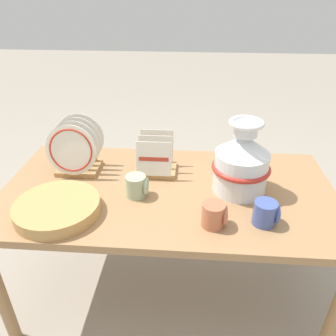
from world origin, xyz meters
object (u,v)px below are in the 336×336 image
Objects in this scene: dish_rack_square_plates at (156,162)px; mug_cobalt_glaze at (266,213)px; dish_rack_round_plates at (76,151)px; ceramic_vase at (242,162)px; mug_terracotta_glaze at (214,215)px; mug_sage_glaze at (137,186)px; wicker_charger_stack at (57,208)px.

dish_rack_square_plates is 2.05× the size of mug_cobalt_glaze.
dish_rack_round_plates is at bearing 158.10° from mug_cobalt_glaze.
ceramic_vase reaches higher than dish_rack_square_plates.
dish_rack_square_plates is 2.05× the size of mug_terracotta_glaze.
ceramic_vase reaches higher than dish_rack_round_plates.
mug_terracotta_glaze is 0.37m from mug_sage_glaze.
ceramic_vase is at bearing 17.26° from wicker_charger_stack.
mug_cobalt_glaze is at bearing 0.04° from wicker_charger_stack.
mug_sage_glaze is at bearing 26.61° from wicker_charger_stack.
dish_rack_round_plates is 0.76× the size of wicker_charger_stack.
dish_rack_round_plates is 0.38m from mug_sage_glaze.
mug_sage_glaze is at bearing 151.45° from mug_terracotta_glaze.
dish_rack_round_plates reaches higher than mug_terracotta_glaze.
wicker_charger_stack is at bearing -162.74° from ceramic_vase.
dish_rack_square_plates is at bearing 75.03° from mug_sage_glaze.
ceramic_vase is 3.42× the size of mug_cobalt_glaze.
mug_terracotta_glaze is 0.20m from mug_cobalt_glaze.
dish_rack_square_plates is 0.58× the size of wicker_charger_stack.
mug_terracotta_glaze is at bearing -28.55° from mug_sage_glaze.
wicker_charger_stack is 3.52× the size of mug_terracotta_glaze.
dish_rack_square_plates is at bearing 161.19° from ceramic_vase.
ceramic_vase is at bearing 10.33° from mug_sage_glaze.
dish_rack_round_plates is at bearing -176.30° from dish_rack_square_plates.
mug_cobalt_glaze is 1.00× the size of mug_sage_glaze.
dish_rack_round_plates is 0.36m from wicker_charger_stack.
wicker_charger_stack is (-0.36, -0.37, -0.03)m from dish_rack_square_plates.
ceramic_vase is at bearing -18.81° from dish_rack_square_plates.
mug_terracotta_glaze and mug_cobalt_glaze have the same top height.
dish_rack_square_plates reaches higher than mug_sage_glaze.
dish_rack_square_plates is 0.52m from wicker_charger_stack.
dish_rack_round_plates is (-0.78, 0.11, -0.03)m from ceramic_vase.
dish_rack_round_plates reaches higher than dish_rack_square_plates.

